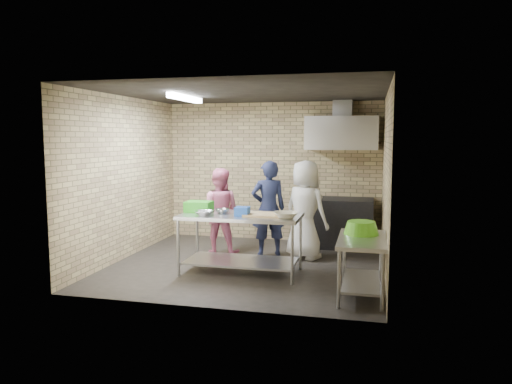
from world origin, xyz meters
TOP-DOWN VIEW (x-y plane):
  - floor at (0.00, 0.00)m, footprint 4.20×4.20m
  - ceiling at (0.00, 0.00)m, footprint 4.20×4.20m
  - back_wall at (0.00, 2.00)m, footprint 4.20×0.06m
  - front_wall at (0.00, -2.00)m, footprint 4.20×0.06m
  - left_wall at (-2.10, 0.00)m, footprint 0.06×4.00m
  - right_wall at (2.10, 0.00)m, footprint 0.06×4.00m
  - prep_table at (0.03, -0.46)m, footprint 1.77×0.89m
  - side_counter at (1.80, -1.10)m, footprint 0.60×1.20m
  - stove at (1.35, 1.65)m, footprint 1.20×0.70m
  - range_hood at (1.35, 1.70)m, footprint 1.30×0.60m
  - hood_duct at (1.35, 1.85)m, footprint 0.35×0.30m
  - wall_shelf at (1.65, 1.89)m, footprint 0.80×0.20m
  - fluorescent_fixture at (-1.00, 0.00)m, footprint 0.10×1.25m
  - green_crate at (-0.67, -0.34)m, footprint 0.39×0.30m
  - blue_tub at (0.08, -0.56)m, footprint 0.20×0.20m
  - cutting_board at (0.38, -0.48)m, footprint 0.54×0.41m
  - mixing_bowl_a at (-0.47, -0.66)m, footprint 0.34×0.34m
  - mixing_bowl_b at (-0.27, -0.41)m, footprint 0.26×0.26m
  - ceramic_bowl at (0.73, -0.61)m, footprint 0.42×0.42m
  - green_basin at (1.78, -0.85)m, footprint 0.46×0.46m
  - bottle_red at (1.40, 1.89)m, footprint 0.07×0.07m
  - bottle_green at (1.80, 1.89)m, footprint 0.06×0.06m
  - man_navy at (0.20, 0.72)m, footprint 0.70×0.59m
  - woman_pink at (-0.67, 0.64)m, footprint 0.76×0.61m
  - woman_white at (0.84, 0.65)m, footprint 0.96×0.84m

SIDE VIEW (x-z plane):
  - floor at x=0.00m, z-range 0.00..0.00m
  - side_counter at x=1.80m, z-range 0.00..0.75m
  - prep_table at x=0.03m, z-range 0.00..0.89m
  - stove at x=1.35m, z-range 0.00..0.90m
  - woman_pink at x=-0.67m, z-range 0.00..1.49m
  - man_navy at x=0.20m, z-range 0.00..1.63m
  - woman_white at x=0.84m, z-range 0.00..1.64m
  - green_basin at x=1.78m, z-range 0.75..0.92m
  - cutting_board at x=0.38m, z-range 0.89..0.92m
  - mixing_bowl_b at x=-0.27m, z-range 0.89..0.95m
  - mixing_bowl_a at x=-0.47m, z-range 0.89..0.95m
  - ceramic_bowl at x=0.73m, z-range 0.89..0.97m
  - blue_tub at x=0.08m, z-range 0.89..1.01m
  - green_crate at x=-0.67m, z-range 0.89..1.04m
  - back_wall at x=0.00m, z-range 0.00..2.70m
  - front_wall at x=0.00m, z-range 0.00..2.70m
  - left_wall at x=-2.10m, z-range 0.00..2.70m
  - right_wall at x=2.10m, z-range 0.00..2.70m
  - wall_shelf at x=1.65m, z-range 1.90..1.94m
  - bottle_green at x=1.80m, z-range 1.94..2.09m
  - bottle_red at x=1.40m, z-range 1.94..2.12m
  - range_hood at x=1.35m, z-range 1.80..2.40m
  - hood_duct at x=1.35m, z-range 2.40..2.70m
  - fluorescent_fixture at x=-1.00m, z-range 2.60..2.68m
  - ceiling at x=0.00m, z-range 2.70..2.70m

